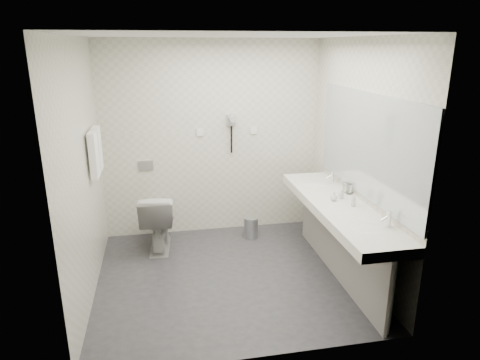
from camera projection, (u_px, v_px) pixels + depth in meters
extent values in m
plane|color=#2C2C32|center=(229.00, 276.00, 4.69)|extent=(2.80, 2.80, 0.00)
plane|color=silver|center=(227.00, 35.00, 3.93)|extent=(2.80, 2.80, 0.00)
plane|color=beige|center=(212.00, 140.00, 5.53)|extent=(2.80, 0.00, 2.80)
plane|color=beige|center=(257.00, 214.00, 3.09)|extent=(2.80, 0.00, 2.80)
plane|color=beige|center=(82.00, 174.00, 4.06)|extent=(0.00, 2.60, 2.60)
plane|color=beige|center=(358.00, 160.00, 4.56)|extent=(0.00, 2.60, 2.60)
cube|color=silver|center=(338.00, 208.00, 4.46)|extent=(0.55, 2.20, 0.10)
cube|color=gray|center=(338.00, 244.00, 4.59)|extent=(0.03, 2.15, 0.75)
cylinder|color=silver|center=(390.00, 298.00, 3.62)|extent=(0.06, 0.06, 0.75)
cylinder|color=silver|center=(308.00, 209.00, 5.57)|extent=(0.06, 0.06, 0.75)
cube|color=#B2BCC6|center=(367.00, 145.00, 4.31)|extent=(0.02, 2.20, 1.05)
ellipsoid|color=white|center=(368.00, 230.00, 3.84)|extent=(0.40, 0.31, 0.05)
ellipsoid|color=white|center=(316.00, 185.00, 5.06)|extent=(0.40, 0.31, 0.05)
cylinder|color=silver|center=(389.00, 219.00, 3.85)|extent=(0.04, 0.04, 0.15)
cylinder|color=silver|center=(332.00, 177.00, 5.06)|extent=(0.04, 0.04, 0.15)
imported|color=beige|center=(341.00, 194.00, 4.56)|extent=(0.05, 0.05, 0.10)
imported|color=beige|center=(334.00, 196.00, 4.50)|extent=(0.10, 0.10, 0.09)
imported|color=beige|center=(353.00, 200.00, 4.34)|extent=(0.06, 0.06, 0.13)
cylinder|color=silver|center=(349.00, 189.00, 4.70)|extent=(0.07, 0.07, 0.11)
cylinder|color=silver|center=(345.00, 187.00, 4.75)|extent=(0.07, 0.07, 0.12)
imported|color=white|center=(158.00, 221.00, 5.24)|extent=(0.47, 0.75, 0.73)
cube|color=#B2B5BA|center=(146.00, 166.00, 5.45)|extent=(0.18, 0.02, 0.12)
cylinder|color=#B2B5BA|center=(251.00, 228.00, 5.60)|extent=(0.23, 0.23, 0.27)
cylinder|color=#B2B5BA|center=(251.00, 218.00, 5.56)|extent=(0.19, 0.19, 0.02)
cylinder|color=silver|center=(92.00, 131.00, 4.49)|extent=(0.02, 0.62, 0.02)
cube|color=white|center=(94.00, 155.00, 4.43)|extent=(0.07, 0.24, 0.48)
cube|color=white|center=(97.00, 149.00, 4.69)|extent=(0.07, 0.24, 0.48)
cube|color=#9B9CA0|center=(231.00, 120.00, 5.47)|extent=(0.10, 0.04, 0.14)
cylinder|color=#9B9CA0|center=(232.00, 119.00, 5.39)|extent=(0.08, 0.14, 0.08)
cylinder|color=black|center=(231.00, 139.00, 5.53)|extent=(0.02, 0.02, 0.35)
cube|color=white|center=(200.00, 133.00, 5.46)|extent=(0.09, 0.02, 0.09)
cube|color=white|center=(254.00, 131.00, 5.58)|extent=(0.09, 0.02, 0.09)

